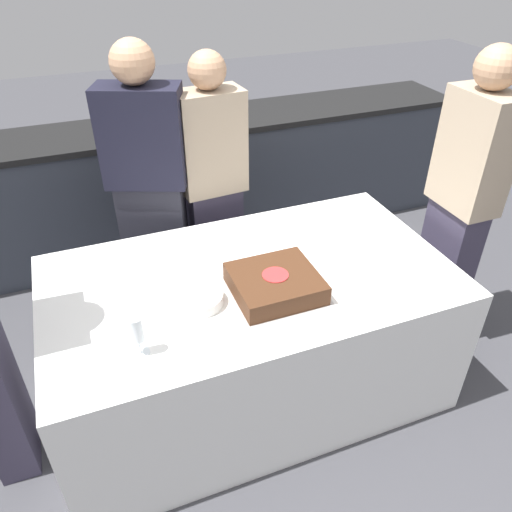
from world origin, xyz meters
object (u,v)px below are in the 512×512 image
plate_stack (198,299)px  person_cutting_cake (213,190)px  person_seated_right (460,207)px  cake (275,284)px  wine_glass (137,331)px  person_standing_back (150,194)px

plate_stack → person_cutting_cake: (0.33, 0.85, 0.05)m
person_seated_right → cake: bearing=-82.0°
wine_glass → person_standing_back: size_ratio=0.11×
wine_glass → person_standing_back: (0.26, 1.05, 0.00)m
cake → person_seated_right: 1.11m
cake → person_standing_back: 0.97m
cake → person_cutting_cake: 0.90m
person_standing_back → plate_stack: bearing=113.7°
plate_stack → cake: bearing=-8.5°
person_cutting_cake → person_standing_back: bearing=-4.4°
cake → person_seated_right: (1.10, 0.15, 0.08)m
cake → plate_stack: size_ratio=1.86×
plate_stack → wine_glass: (-0.28, -0.20, 0.09)m
cake → plate_stack: cake is taller
person_cutting_cake → wine_glass: bearing=55.3°
person_seated_right → person_standing_back: (-1.45, 0.74, -0.01)m
person_standing_back → cake: bearing=133.8°
wine_glass → person_seated_right: 1.74m
person_seated_right → person_cutting_cake: bearing=-124.1°
cake → wine_glass: 0.64m
person_standing_back → wine_glass: bearing=98.3°
cake → person_cutting_cake: (0.00, 0.90, 0.03)m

